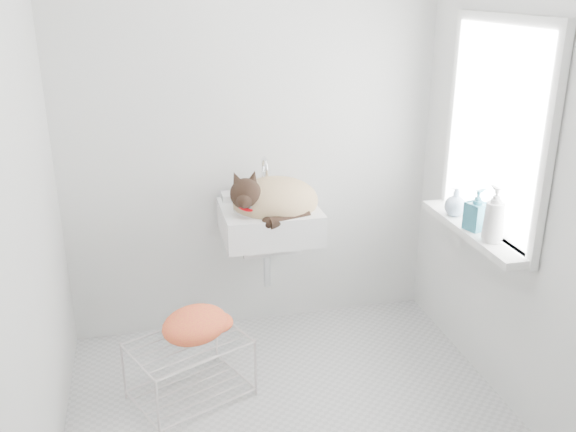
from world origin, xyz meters
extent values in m
cube|color=#BBBBBB|center=(0.00, 0.00, 0.00)|extent=(2.20, 2.00, 0.02)
cube|color=silver|center=(0.00, 1.00, 1.25)|extent=(2.20, 0.02, 2.50)
cube|color=silver|center=(1.10, 0.00, 1.25)|extent=(0.02, 2.00, 2.50)
cube|color=silver|center=(-1.10, 0.00, 1.25)|extent=(0.02, 2.00, 2.50)
cube|color=white|center=(1.09, 0.20, 1.35)|extent=(0.01, 0.80, 1.00)
cube|color=white|center=(1.07, 0.20, 1.35)|extent=(0.04, 0.90, 1.10)
cube|color=white|center=(1.01, 0.20, 0.83)|extent=(0.16, 0.88, 0.04)
cube|color=white|center=(0.05, 0.74, 0.85)|extent=(0.54, 0.47, 0.22)
ellipsoid|color=tan|center=(0.08, 0.73, 0.88)|extent=(0.47, 0.40, 0.24)
sphere|color=black|center=(-0.10, 0.65, 0.99)|extent=(0.17, 0.17, 0.17)
torus|color=#D10008|center=(-0.08, 0.65, 0.94)|extent=(0.15, 0.15, 0.07)
cube|color=beige|center=(-0.47, 0.28, 0.15)|extent=(0.66, 0.58, 0.33)
ellipsoid|color=orange|center=(-0.43, 0.31, 0.36)|extent=(0.44, 0.42, 0.15)
imported|color=silver|center=(1.00, 0.01, 0.85)|extent=(0.09, 0.09, 0.23)
imported|color=#2A6D7F|center=(1.00, 0.17, 0.85)|extent=(0.12, 0.12, 0.21)
imported|color=#AABED9|center=(1.00, 0.39, 0.85)|extent=(0.15, 0.15, 0.15)
camera|label=1|loc=(-0.61, -2.48, 2.03)|focal=38.87mm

